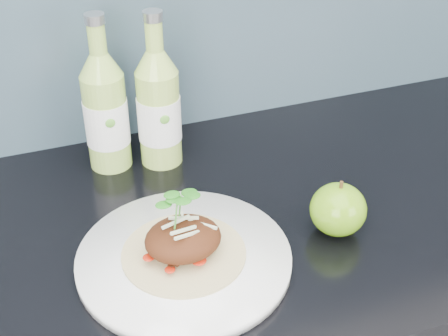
% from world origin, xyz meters
% --- Properties ---
extents(dinner_plate, '(0.36, 0.36, 0.02)m').
position_xyz_m(dinner_plate, '(-0.04, 1.61, 0.91)').
color(dinner_plate, white).
rests_on(dinner_plate, kitchen_counter).
extents(pork_taco, '(0.17, 0.17, 0.10)m').
position_xyz_m(pork_taco, '(-0.04, 1.61, 0.95)').
color(pork_taco, tan).
rests_on(pork_taco, dinner_plate).
extents(green_apple, '(0.08, 0.08, 0.09)m').
position_xyz_m(green_apple, '(0.18, 1.60, 0.94)').
color(green_apple, '#5C8E0F').
rests_on(green_apple, kitchen_counter).
extents(cider_bottle_left, '(0.09, 0.09, 0.26)m').
position_xyz_m(cider_bottle_left, '(-0.08, 1.89, 1.00)').
color(cider_bottle_left, '#98BF4F').
rests_on(cider_bottle_left, kitchen_counter).
extents(cider_bottle_right, '(0.09, 0.09, 0.26)m').
position_xyz_m(cider_bottle_right, '(-0.00, 1.87, 1.00)').
color(cider_bottle_right, '#9FC351').
rests_on(cider_bottle_right, kitchen_counter).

